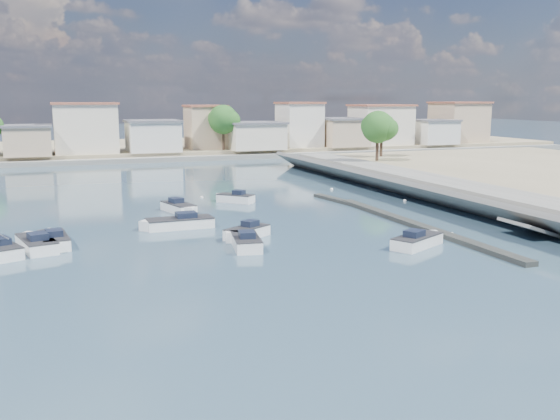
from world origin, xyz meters
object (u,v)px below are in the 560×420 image
at_px(motorboat_f, 234,199).
at_px(motorboat_h, 419,241).
at_px(motorboat_a, 53,240).
at_px(motorboat_d, 245,233).
at_px(motorboat_g, 180,208).
at_px(motorboat_e, 36,244).
at_px(motorboat_c, 176,224).
at_px(motorboat_b, 246,242).

xyz_separation_m(motorboat_f, motorboat_h, (7.02, -22.98, 0.00)).
xyz_separation_m(motorboat_a, motorboat_h, (24.35, -9.27, -0.00)).
bearing_deg(motorboat_d, motorboat_g, 101.32).
xyz_separation_m(motorboat_e, motorboat_h, (25.51, -8.55, 0.00)).
bearing_deg(motorboat_f, motorboat_a, -141.66).
height_order(motorboat_a, motorboat_c, same).
xyz_separation_m(motorboat_c, motorboat_d, (4.15, -5.43, -0.00)).
bearing_deg(motorboat_e, motorboat_f, 37.96).
xyz_separation_m(motorboat_f, motorboat_g, (-6.29, -3.77, 0.00)).
xyz_separation_m(motorboat_c, motorboat_h, (14.96, -12.17, -0.00)).
relative_size(motorboat_a, motorboat_c, 0.86).
xyz_separation_m(motorboat_e, motorboat_f, (18.49, 14.43, -0.00)).
bearing_deg(motorboat_h, motorboat_f, 106.98).
bearing_deg(motorboat_d, motorboat_e, 172.98).
relative_size(motorboat_c, motorboat_h, 1.25).
distance_m(motorboat_c, motorboat_e, 11.16).
relative_size(motorboat_b, motorboat_h, 1.03).
xyz_separation_m(motorboat_d, motorboat_f, (3.79, 16.24, 0.00)).
xyz_separation_m(motorboat_b, motorboat_c, (-3.36, 8.13, 0.00)).
relative_size(motorboat_a, motorboat_g, 1.04).
height_order(motorboat_c, motorboat_h, same).
bearing_deg(motorboat_h, motorboat_g, 124.71).
distance_m(motorboat_b, motorboat_c, 8.80).
bearing_deg(motorboat_h, motorboat_b, 160.78).
distance_m(motorboat_a, motorboat_c, 9.83).
xyz_separation_m(motorboat_d, motorboat_g, (-2.50, 12.47, 0.00)).
height_order(motorboat_a, motorboat_e, same).
bearing_deg(motorboat_c, motorboat_a, -162.84).
relative_size(motorboat_a, motorboat_h, 1.07).
bearing_deg(motorboat_d, motorboat_f, 76.86).
bearing_deg(motorboat_h, motorboat_d, 148.05).
height_order(motorboat_b, motorboat_c, same).
bearing_deg(motorboat_b, motorboat_g, 96.44).
bearing_deg(motorboat_e, motorboat_h, -18.53).
distance_m(motorboat_c, motorboat_h, 19.28).
bearing_deg(motorboat_b, motorboat_a, 157.68).
distance_m(motorboat_b, motorboat_d, 2.81).
distance_m(motorboat_b, motorboat_f, 19.48).
bearing_deg(motorboat_h, motorboat_c, 140.86).
relative_size(motorboat_d, motorboat_e, 0.73).
height_order(motorboat_b, motorboat_e, same).
bearing_deg(motorboat_d, motorboat_a, 169.40).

